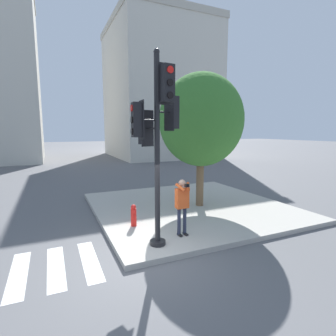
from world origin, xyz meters
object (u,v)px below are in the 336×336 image
object	(u,v)px
person_photographer	(182,202)
street_tree	(201,120)
traffic_signal_pole	(156,129)
fire_hydrant	(134,215)

from	to	relation	value
person_photographer	street_tree	bearing A→B (deg)	49.75
traffic_signal_pole	fire_hydrant	distance (m)	3.39
fire_hydrant	person_photographer	bearing A→B (deg)	-50.03
traffic_signal_pole	fire_hydrant	world-z (taller)	traffic_signal_pole
person_photographer	street_tree	size ratio (longest dim) A/B	0.31
traffic_signal_pole	person_photographer	bearing A→B (deg)	17.66
street_tree	fire_hydrant	size ratio (longest dim) A/B	7.46
street_tree	fire_hydrant	world-z (taller)	street_tree
traffic_signal_pole	person_photographer	world-z (taller)	traffic_signal_pole
person_photographer	fire_hydrant	world-z (taller)	person_photographer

